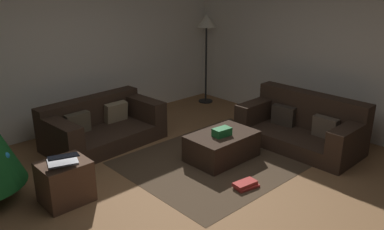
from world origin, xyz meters
The scene contains 13 objects.
ground_plane centered at (0.00, 0.00, 0.00)m, with size 6.40×6.40×0.00m, color brown.
rear_partition centered at (0.00, 3.14, 1.30)m, with size 6.40×0.12×2.60m, color silver.
corner_partition centered at (3.14, 0.00, 1.30)m, with size 0.12×6.40×2.60m, color silver.
couch_left centered at (0.09, 2.24, 0.26)m, with size 1.75×1.05×0.66m.
couch_right centered at (2.25, 0.13, 0.29)m, with size 0.90×1.76×0.76m.
ottoman centered at (1.03, 0.62, 0.18)m, with size 0.94×0.61×0.37m, color #332319.
gift_box centered at (0.97, 0.57, 0.42)m, with size 0.25×0.15×0.11m, color #19662D.
tv_remote centered at (1.06, 0.58, 0.38)m, with size 0.05×0.16×0.02m, color black.
side_table centered at (-1.06, 1.05, 0.24)m, with size 0.52×0.44×0.48m, color #4C3323.
laptop centered at (-1.08, 1.00, 0.54)m, with size 0.42×0.46×0.17m.
book_stack centered at (0.65, -0.13, 0.04)m, with size 0.32×0.22×0.08m.
corner_lamp centered at (2.70, 2.63, 1.47)m, with size 0.36×0.36×1.72m.
area_rug centered at (1.03, 0.62, 0.00)m, with size 2.60×2.00×0.01m, color #433222.
Camera 1 is at (-2.66, -2.75, 2.41)m, focal length 36.89 mm.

